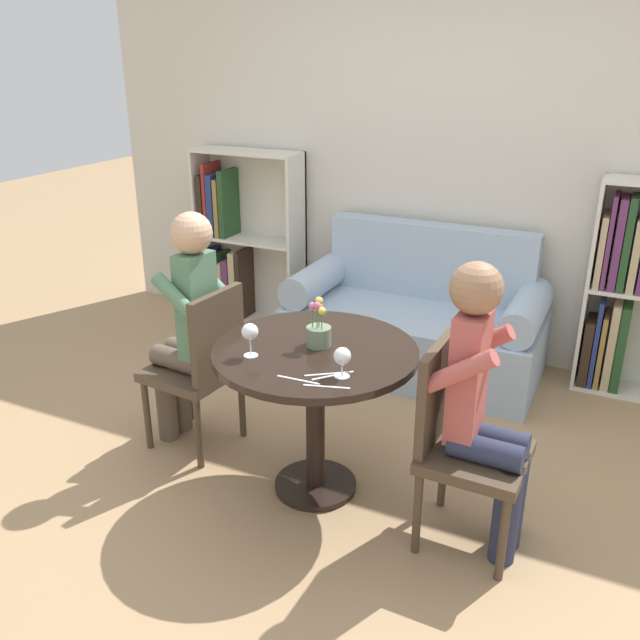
# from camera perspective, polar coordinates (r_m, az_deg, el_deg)

# --- Properties ---
(ground_plane) EXTENTS (16.00, 16.00, 0.00)m
(ground_plane) POSITION_cam_1_polar(r_m,az_deg,el_deg) (3.43, -0.37, -13.88)
(ground_plane) COLOR tan
(back_wall) EXTENTS (5.20, 0.05, 2.70)m
(back_wall) POSITION_cam_1_polar(r_m,az_deg,el_deg) (4.63, 10.46, 13.53)
(back_wall) COLOR beige
(back_wall) RESTS_ON ground_plane
(round_table) EXTENTS (0.94, 0.94, 0.75)m
(round_table) POSITION_cam_1_polar(r_m,az_deg,el_deg) (3.11, -0.40, -4.92)
(round_table) COLOR black
(round_table) RESTS_ON ground_plane
(couch) EXTENTS (1.62, 0.80, 0.92)m
(couch) POSITION_cam_1_polar(r_m,az_deg,el_deg) (4.51, 8.06, -0.29)
(couch) COLOR #9EB2C6
(couch) RESTS_ON ground_plane
(bookshelf_left) EXTENTS (0.83, 0.28, 1.32)m
(bookshelf_left) POSITION_cam_1_polar(r_m,az_deg,el_deg) (5.26, -6.85, 6.29)
(bookshelf_left) COLOR silver
(bookshelf_left) RESTS_ON ground_plane
(bookshelf_right) EXTENTS (0.83, 0.28, 1.32)m
(bookshelf_right) POSITION_cam_1_polar(r_m,az_deg,el_deg) (4.47, 25.31, 2.12)
(bookshelf_right) COLOR silver
(bookshelf_right) RESTS_ON ground_plane
(chair_left) EXTENTS (0.46, 0.46, 0.90)m
(chair_left) POSITION_cam_1_polar(r_m,az_deg,el_deg) (3.55, -9.90, -3.56)
(chair_left) COLOR #473828
(chair_left) RESTS_ON ground_plane
(chair_right) EXTENTS (0.43, 0.43, 0.90)m
(chair_right) POSITION_cam_1_polar(r_m,az_deg,el_deg) (2.92, 11.67, -9.70)
(chair_right) COLOR #473828
(chair_right) RESTS_ON ground_plane
(person_left) EXTENTS (0.44, 0.37, 1.28)m
(person_left) POSITION_cam_1_polar(r_m,az_deg,el_deg) (3.53, -11.11, -0.44)
(person_left) COLOR brown
(person_left) RESTS_ON ground_plane
(person_right) EXTENTS (0.42, 0.35, 1.26)m
(person_right) POSITION_cam_1_polar(r_m,az_deg,el_deg) (2.81, 13.65, -6.90)
(person_right) COLOR #282D47
(person_right) RESTS_ON ground_plane
(wine_glass_left) EXTENTS (0.07, 0.07, 0.15)m
(wine_glass_left) POSITION_cam_1_polar(r_m,az_deg,el_deg) (2.95, -5.92, -1.09)
(wine_glass_left) COLOR white
(wine_glass_left) RESTS_ON round_table
(wine_glass_right) EXTENTS (0.07, 0.07, 0.13)m
(wine_glass_right) POSITION_cam_1_polar(r_m,az_deg,el_deg) (2.76, 1.89, -3.15)
(wine_glass_right) COLOR white
(wine_glass_right) RESTS_ON round_table
(flower_vase) EXTENTS (0.11, 0.11, 0.23)m
(flower_vase) POSITION_cam_1_polar(r_m,az_deg,el_deg) (3.05, -0.06, -0.95)
(flower_vase) COLOR gray
(flower_vase) RESTS_ON round_table
(knife_left_setting) EXTENTS (0.13, 0.15, 0.00)m
(knife_left_setting) POSITION_cam_1_polar(r_m,az_deg,el_deg) (2.80, 1.09, -4.70)
(knife_left_setting) COLOR silver
(knife_left_setting) RESTS_ON round_table
(fork_left_setting) EXTENTS (0.19, 0.06, 0.00)m
(fork_left_setting) POSITION_cam_1_polar(r_m,az_deg,el_deg) (2.71, 0.56, -5.63)
(fork_left_setting) COLOR silver
(fork_left_setting) RESTS_ON round_table
(knife_right_setting) EXTENTS (0.16, 0.12, 0.00)m
(knife_right_setting) POSITION_cam_1_polar(r_m,az_deg,el_deg) (2.81, 0.60, -4.57)
(knife_right_setting) COLOR silver
(knife_right_setting) RESTS_ON round_table
(fork_right_setting) EXTENTS (0.19, 0.02, 0.00)m
(fork_right_setting) POSITION_cam_1_polar(r_m,az_deg,el_deg) (2.77, -1.83, -5.06)
(fork_right_setting) COLOR silver
(fork_right_setting) RESTS_ON round_table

